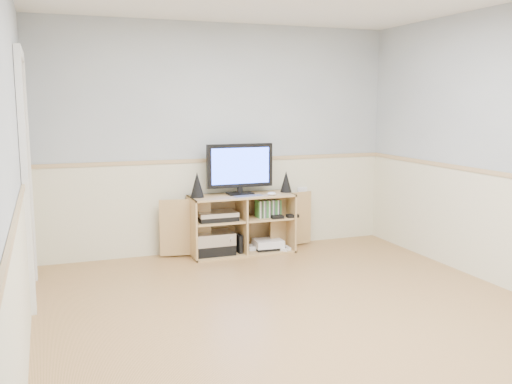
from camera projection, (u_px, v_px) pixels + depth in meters
room at (293, 161)px, 4.31m from camera, size 4.04×4.54×2.54m
media_cabinet at (240, 223)px, 6.32m from camera, size 1.78×0.43×0.65m
monitor at (240, 167)px, 6.22m from camera, size 0.74×0.18×0.56m
speaker_left at (197, 185)px, 6.05m from camera, size 0.15×0.15×0.27m
speaker_right at (286, 182)px, 6.40m from camera, size 0.13×0.13×0.24m
keyboard at (249, 196)px, 6.10m from camera, size 0.32×0.15×0.01m
mouse at (272, 194)px, 6.19m from camera, size 0.11×0.09×0.04m
av_components at (215, 236)px, 6.18m from camera, size 0.51×0.31×0.47m
game_consoles at (267, 245)px, 6.40m from camera, size 0.45×0.30×0.11m
game_cases at (268, 208)px, 6.33m from camera, size 0.27×0.13×0.19m
wall_outlet at (302, 192)px, 6.72m from camera, size 0.12×0.03×0.12m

